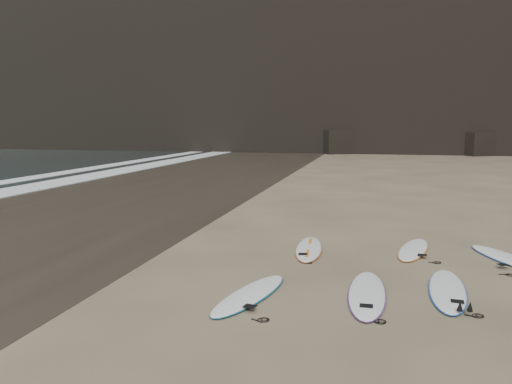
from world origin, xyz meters
TOP-DOWN VIEW (x-y plane):
  - ground at (0.00, 0.00)m, footprint 240.00×240.00m
  - wet_sand at (-13.00, 10.00)m, footprint 12.00×200.00m
  - foam_near at (-18.50, 10.00)m, footprint 2.20×200.00m
  - surfboard_0 at (-4.09, -0.90)m, footprint 1.23×2.67m
  - surfboard_1 at (-1.97, -0.36)m, footprint 0.67×2.78m
  - surfboard_2 at (-0.48, 0.22)m, footprint 0.87×2.76m
  - surfboard_5 at (-3.46, 2.77)m, footprint 0.81×2.64m
  - surfboard_6 at (-0.88, 3.31)m, footprint 1.14×2.60m
  - surfboard_7 at (1.25, 2.85)m, footprint 1.73×2.81m

SIDE VIEW (x-z plane):
  - ground at x=0.00m, z-range 0.00..0.00m
  - wet_sand at x=-13.00m, z-range 0.00..0.01m
  - foam_near at x=-18.50m, z-range 0.00..0.05m
  - surfboard_6 at x=-0.88m, z-range 0.00..0.09m
  - surfboard_0 at x=-4.09m, z-range 0.00..0.09m
  - surfboard_5 at x=-3.46m, z-range 0.00..0.09m
  - surfboard_2 at x=-0.48m, z-range 0.00..0.10m
  - surfboard_1 at x=-1.97m, z-range 0.00..0.10m
  - surfboard_7 at x=1.25m, z-range 0.00..0.10m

